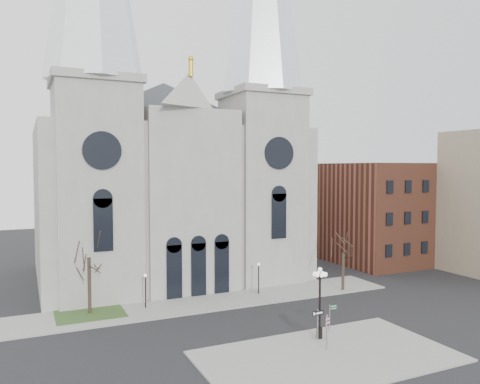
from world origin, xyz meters
name	(u,v)px	position (x,y,z in m)	size (l,w,h in m)	color
ground	(257,340)	(0.00, 0.00, 0.00)	(160.00, 160.00, 0.00)	black
sidewalk_near	(327,356)	(3.00, -5.00, 0.07)	(18.00, 10.00, 0.14)	gray
sidewalk_far	(207,302)	(0.00, 11.00, 0.07)	(40.00, 6.00, 0.14)	gray
grass_patch	(90,314)	(-11.00, 12.00, 0.09)	(6.00, 5.00, 0.18)	#304D21
cathedral	(171,125)	(0.00, 22.86, 18.48)	(33.00, 26.66, 54.00)	gray
bg_building_brick	(372,211)	(30.00, 22.00, 7.00)	(14.00, 18.00, 14.00)	brown
tree_left	(89,254)	(-11.00, 12.00, 5.58)	(3.20, 3.20, 7.50)	black
tree_right	(343,250)	(15.00, 9.00, 4.47)	(3.20, 3.20, 6.00)	black
ped_lamp_left	(145,285)	(-6.00, 11.50, 2.33)	(0.32, 0.32, 3.26)	black
ped_lamp_right	(259,273)	(6.00, 11.50, 2.33)	(0.32, 0.32, 3.26)	black
stop_sign	(327,325)	(3.54, -4.14, 1.99)	(0.87, 0.41, 2.61)	slate
globe_lamp	(320,294)	(4.42, -1.97, 3.64)	(1.49, 1.49, 5.57)	black
one_way_sign	(318,320)	(4.05, -2.25, 1.74)	(1.05, 0.10, 2.40)	slate
street_name_sign	(330,315)	(6.23, -0.88, 1.40)	(0.68, 0.13, 2.12)	slate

